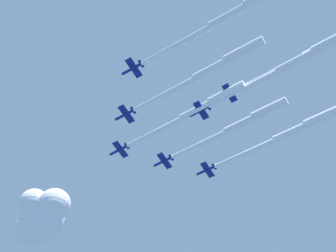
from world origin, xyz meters
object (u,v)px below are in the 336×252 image
jet_starboard_inner (241,123)px  jet_port_mid (231,14)px  jet_starboard_outer (324,45)px  jet_lead (198,109)px  jet_port_outer (298,60)px  jet_port_inner (212,68)px  jet_starboard_mid (292,131)px

jet_starboard_inner → jet_port_mid: size_ratio=0.90×
jet_starboard_inner → jet_port_mid: jet_port_mid is taller
jet_starboard_inner → jet_starboard_outer: size_ratio=0.95×
jet_lead → jet_port_outer: size_ratio=0.92×
jet_port_inner → jet_port_outer: jet_port_outer is taller
jet_port_outer → jet_starboard_outer: size_ratio=1.06×
jet_port_mid → jet_starboard_outer: bearing=60.0°
jet_port_mid → jet_port_inner: bearing=147.1°
jet_starboard_mid → jet_port_outer: 32.68m
jet_port_outer → jet_starboard_outer: (9.83, 2.34, 2.07)m
jet_lead → jet_starboard_mid: bearing=56.2°
jet_lead → jet_starboard_mid: size_ratio=0.96×
jet_lead → jet_starboard_outer: jet_starboard_outer is taller
jet_starboard_mid → jet_starboard_outer: size_ratio=1.01×
jet_lead → jet_starboard_outer: (51.15, 8.91, 1.16)m
jet_lead → jet_port_mid: bearing=-34.4°
jet_lead → jet_port_outer: (41.32, 6.57, -0.91)m
jet_starboard_mid → jet_port_outer: (19.28, -26.38, -0.78)m
jet_starboard_inner → jet_starboard_mid: (13.03, 16.92, 0.65)m
jet_port_inner → jet_port_mid: jet_port_mid is taller
jet_lead → jet_port_mid: (32.95, -22.55, 1.41)m
jet_lead → jet_starboard_outer: bearing=9.9°
jet_lead → jet_starboard_inner: bearing=60.7°
jet_lead → jet_port_outer: jet_lead is taller
jet_starboard_inner → jet_port_outer: size_ratio=0.89×
jet_starboard_inner → jet_starboard_outer: bearing=-9.6°
jet_port_mid → jet_port_outer: jet_port_mid is taller
jet_lead → jet_port_inner: size_ratio=0.98×
jet_starboard_inner → jet_port_mid: (23.95, -38.58, 2.19)m
jet_port_mid → jet_starboard_outer: jet_port_mid is taller
jet_lead → jet_port_mid: 39.95m
jet_starboard_mid → jet_starboard_outer: jet_starboard_outer is taller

